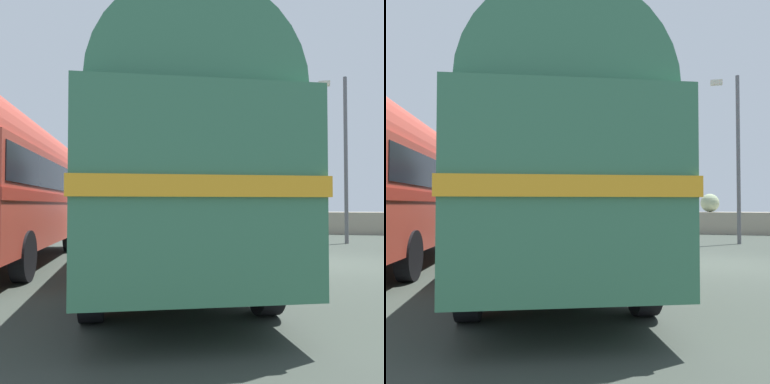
{
  "view_description": "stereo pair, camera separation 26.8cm",
  "coord_description": "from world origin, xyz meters",
  "views": [
    {
      "loc": [
        -0.78,
        -10.84,
        1.45
      ],
      "look_at": [
        -2.98,
        -1.74,
        1.74
      ],
      "focal_mm": 39.44,
      "sensor_mm": 36.0,
      "label": 1
    },
    {
      "loc": [
        -0.52,
        -10.77,
        1.45
      ],
      "look_at": [
        -2.98,
        -1.74,
        1.74
      ],
      "focal_mm": 39.44,
      "sensor_mm": 36.0,
      "label": 2
    }
  ],
  "objects": [
    {
      "name": "ground",
      "position": [
        0.0,
        0.0,
        0.01
      ],
      "size": [
        32.0,
        26.0,
        0.02
      ],
      "color": "#343B34"
    },
    {
      "name": "breakwater",
      "position": [
        0.14,
        11.8,
        0.64
      ],
      "size": [
        31.36,
        2.11,
        2.25
      ],
      "color": "#9D9581",
      "rests_on": "ground"
    },
    {
      "name": "vintage_coach",
      "position": [
        -3.18,
        -3.22,
        2.05
      ],
      "size": [
        5.51,
        8.84,
        3.7
      ],
      "rotation": [
        0.0,
        0.0,
        0.39
      ],
      "color": "black",
      "rests_on": "ground"
    },
    {
      "name": "second_coach",
      "position": [
        -7.62,
        -1.88,
        2.05
      ],
      "size": [
        5.26,
        8.88,
        3.7
      ],
      "rotation": [
        0.0,
        0.0,
        0.36
      ],
      "color": "black",
      "rests_on": "ground"
    },
    {
      "name": "lamp_post",
      "position": [
        1.05,
        5.88,
        3.55
      ],
      "size": [
        1.02,
        0.56,
        6.29
      ],
      "color": "#5B5B60",
      "rests_on": "ground"
    }
  ]
}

